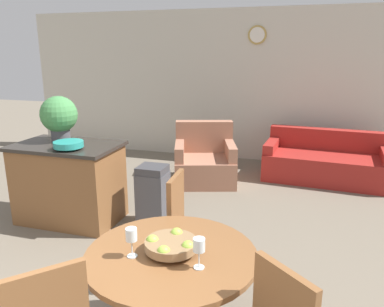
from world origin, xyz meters
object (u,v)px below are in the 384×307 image
at_px(armchair, 205,162).
at_px(potted_plant, 59,116).
at_px(kitchen_island, 69,182).
at_px(couch, 325,163).
at_px(dining_chair_far_side, 188,229).
at_px(wine_glass_right, 199,246).
at_px(trash_bin, 153,195).
at_px(dining_table, 172,277).
at_px(teal_bowl, 68,144).
at_px(wine_glass_left, 131,236).
at_px(fruit_bowl, 171,245).

bearing_deg(armchair, potted_plant, -145.55).
distance_m(kitchen_island, couch, 3.85).
distance_m(dining_chair_far_side, wine_glass_right, 1.01).
xyz_separation_m(dining_chair_far_side, trash_bin, (-0.76, 1.04, -0.18)).
height_order(potted_plant, armchair, potted_plant).
distance_m(dining_table, dining_chair_far_side, 0.78).
relative_size(dining_table, dining_chair_far_side, 1.08).
relative_size(dining_table, couch, 0.57).
relative_size(dining_chair_far_side, potted_plant, 1.87).
xyz_separation_m(dining_chair_far_side, armchair, (-0.58, 2.68, -0.23)).
relative_size(teal_bowl, trash_bin, 0.45).
relative_size(kitchen_island, couch, 0.64).
bearing_deg(potted_plant, armchair, 51.87).
xyz_separation_m(dining_chair_far_side, kitchen_island, (-1.74, 0.85, -0.06)).
height_order(dining_table, wine_glass_left, wine_glass_left).
distance_m(dining_table, kitchen_island, 2.48).
bearing_deg(wine_glass_left, potted_plant, 134.29).
height_order(wine_glass_right, couch, wine_glass_right).
relative_size(dining_chair_far_side, wine_glass_left, 5.33).
height_order(dining_chair_far_side, potted_plant, potted_plant).
height_order(dining_table, trash_bin, dining_table).
relative_size(dining_chair_far_side, couch, 0.52).
bearing_deg(wine_glass_left, dining_table, 27.61).
xyz_separation_m(potted_plant, armchair, (1.32, 1.69, -0.93)).
bearing_deg(couch, armchair, -156.79).
bearing_deg(potted_plant, wine_glass_right, -39.76).
bearing_deg(kitchen_island, potted_plant, 139.65).
bearing_deg(teal_bowl, armchair, 63.51).
relative_size(fruit_bowl, potted_plant, 0.62).
bearing_deg(wine_glass_left, wine_glass_right, -0.13).
relative_size(wine_glass_right, couch, 0.10).
bearing_deg(teal_bowl, potted_plant, 135.50).
distance_m(teal_bowl, trash_bin, 1.10).
distance_m(dining_chair_far_side, teal_bowl, 1.77).
relative_size(couch, armchair, 1.69).
xyz_separation_m(wine_glass_left, wine_glass_right, (0.42, -0.00, 0.00)).
bearing_deg(kitchen_island, trash_bin, 10.38).
xyz_separation_m(dining_table, wine_glass_left, (-0.21, -0.11, 0.31)).
relative_size(dining_chair_far_side, kitchen_island, 0.82).
xyz_separation_m(dining_chair_far_side, potted_plant, (-1.90, 0.99, 0.70)).
bearing_deg(teal_bowl, couch, 43.13).
bearing_deg(couch, potted_plant, -139.35).
height_order(teal_bowl, couch, teal_bowl).
height_order(wine_glass_right, teal_bowl, teal_bowl).
height_order(wine_glass_left, teal_bowl, teal_bowl).
distance_m(wine_glass_right, armchair, 3.71).
xyz_separation_m(fruit_bowl, teal_bowl, (-1.70, 1.43, 0.17)).
bearing_deg(dining_chair_far_side, wine_glass_right, 17.84).
distance_m(fruit_bowl, trash_bin, 2.06).
xyz_separation_m(kitchen_island, couch, (2.97, 2.44, -0.20)).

